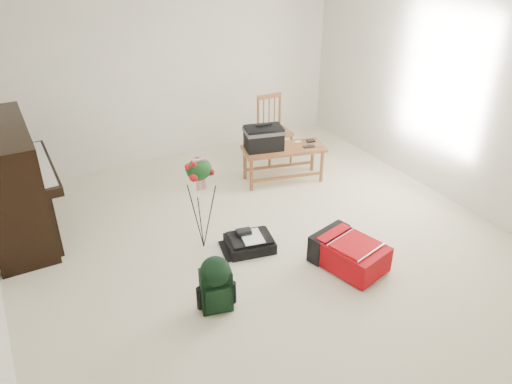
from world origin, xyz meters
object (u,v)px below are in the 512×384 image
bench (271,142)px  dining_chair (274,130)px  green_backpack (216,282)px  flower_stand (201,204)px  black_duffel (250,242)px  red_suitcase (346,251)px  piano (12,186)px

bench → dining_chair: bearing=70.6°
bench → dining_chair: size_ratio=1.21×
green_backpack → flower_stand: 0.99m
dining_chair → green_backpack: 3.15m
dining_chair → green_backpack: dining_chair is taller
black_duffel → green_backpack: size_ratio=1.01×
bench → red_suitcase: 1.92m
piano → dining_chair: piano is taller
red_suitcase → bench: bearing=68.9°
red_suitcase → green_backpack: 1.41m
bench → flower_stand: bearing=-132.3°
piano → black_duffel: bearing=-35.1°
piano → bench: size_ratio=1.34×
black_duffel → green_backpack: bearing=-124.1°
bench → green_backpack: 2.46m
black_duffel → piano: bearing=156.5°
piano → bench: 2.98m
piano → bench: bearing=-5.2°
bench → black_duffel: bench is taller
bench → dining_chair: (0.39, 0.60, -0.12)m
green_backpack → flower_stand: flower_stand is taller
red_suitcase → black_duffel: (-0.72, 0.69, -0.08)m
dining_chair → red_suitcase: 2.55m
red_suitcase → black_duffel: red_suitcase is taller
black_duffel → flower_stand: flower_stand is taller
piano → black_duffel: size_ratio=2.74×
piano → green_backpack: size_ratio=2.77×
piano → black_duffel: 2.55m
bench → green_backpack: bearing=-117.7°
dining_chair → red_suitcase: dining_chair is taller
flower_stand → bench: bearing=35.5°
dining_chair → flower_stand: 2.29m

